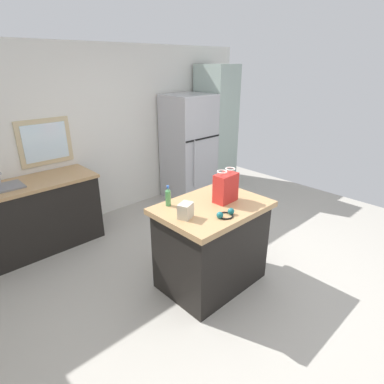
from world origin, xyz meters
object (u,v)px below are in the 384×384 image
(tall_cabinet, at_px, (216,129))
(small_box, at_px, (186,211))
(ear_defenders, at_px, (225,214))
(bottle, at_px, (168,197))
(kitchen_island, at_px, (211,244))
(refrigerator, at_px, (189,147))
(shopping_bag, at_px, (226,187))

(tall_cabinet, relative_size, small_box, 15.64)
(small_box, bearing_deg, ear_defenders, -39.11)
(bottle, bearing_deg, ear_defenders, -67.06)
(kitchen_island, bearing_deg, tall_cabinet, 42.10)
(small_box, bearing_deg, kitchen_island, 3.28)
(tall_cabinet, distance_m, bottle, 3.02)
(small_box, xyz_separation_m, ear_defenders, (0.29, -0.23, -0.05))
(kitchen_island, bearing_deg, bottle, 138.37)
(refrigerator, relative_size, tall_cabinet, 0.80)
(kitchen_island, height_order, refrigerator, refrigerator)
(bottle, bearing_deg, refrigerator, 42.38)
(small_box, bearing_deg, bottle, 80.25)
(refrigerator, xyz_separation_m, shopping_bag, (-1.35, -2.00, 0.20))
(small_box, bearing_deg, refrigerator, 46.49)
(small_box, bearing_deg, shopping_bag, -0.42)
(kitchen_island, xyz_separation_m, shopping_bag, (0.16, -0.03, 0.61))
(tall_cabinet, bearing_deg, shopping_bag, -135.35)
(bottle, relative_size, ear_defenders, 1.06)
(bottle, bearing_deg, kitchen_island, -41.63)
(refrigerator, relative_size, small_box, 12.46)
(ear_defenders, bearing_deg, kitchen_island, 68.93)
(kitchen_island, distance_m, shopping_bag, 0.63)
(refrigerator, bearing_deg, bottle, -137.62)
(kitchen_island, relative_size, refrigerator, 0.63)
(shopping_bag, bearing_deg, small_box, 179.58)
(tall_cabinet, height_order, shopping_bag, tall_cabinet)
(refrigerator, bearing_deg, ear_defenders, -125.78)
(shopping_bag, bearing_deg, ear_defenders, -138.32)
(kitchen_island, height_order, bottle, bottle)
(kitchen_island, height_order, shopping_bag, shopping_bag)
(refrigerator, xyz_separation_m, bottle, (-1.84, -1.68, 0.14))
(kitchen_island, bearing_deg, ear_defenders, -111.07)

